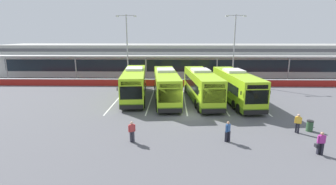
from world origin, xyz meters
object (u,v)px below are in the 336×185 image
pedestrian_child (228,131)px  pedestrian_near_bin (132,131)px  coach_bus_right_centre (236,87)px  lamp_post_centre (234,45)px  lamp_post_west (127,45)px  coach_bus_leftmost (135,84)px  litter_bin (310,126)px  pedestrian_in_dark_coat (298,123)px  pedestrian_with_handbag (321,143)px  coach_bus_left_centre (166,86)px  coach_bus_centre (202,86)px

pedestrian_child → pedestrian_near_bin: bearing=-178.6°
coach_bus_right_centre → pedestrian_child: size_ratio=7.61×
coach_bus_right_centre → lamp_post_centre: size_ratio=1.12×
lamp_post_west → lamp_post_centre: 17.18m
coach_bus_leftmost → lamp_post_centre: (14.67, 9.91, 4.50)m
pedestrian_child → litter_bin: pedestrian_child is taller
pedestrian_in_dark_coat → lamp_post_centre: bearing=91.2°
coach_bus_right_centre → lamp_post_west: size_ratio=1.12×
pedestrian_with_handbag → pedestrian_near_bin: same height
lamp_post_centre → lamp_post_west: bearing=-179.1°
pedestrian_with_handbag → coach_bus_left_centre: bearing=127.4°
coach_bus_left_centre → lamp_post_west: 13.42m
coach_bus_right_centre → pedestrian_in_dark_coat: coach_bus_right_centre is taller
lamp_post_west → lamp_post_centre: bearing=0.9°
coach_bus_right_centre → pedestrian_in_dark_coat: size_ratio=7.61×
coach_bus_right_centre → pedestrian_with_handbag: bearing=-80.1°
coach_bus_leftmost → pedestrian_in_dark_coat: (15.12, -11.39, -0.91)m
pedestrian_near_bin → coach_bus_right_centre: bearing=48.4°
coach_bus_centre → lamp_post_west: lamp_post_west is taller
coach_bus_centre → pedestrian_with_handbag: bearing=-65.4°
coach_bus_right_centre → coach_bus_centre: bearing=175.3°
coach_bus_centre → pedestrian_child: size_ratio=7.61×
coach_bus_left_centre → pedestrian_in_dark_coat: 15.11m
pedestrian_in_dark_coat → coach_bus_left_centre: bearing=137.4°
coach_bus_left_centre → lamp_post_west: size_ratio=1.12×
coach_bus_centre → lamp_post_centre: bearing=60.4°
pedestrian_with_handbag → lamp_post_centre: lamp_post_centre is taller
pedestrian_with_handbag → lamp_post_centre: (-0.12, 25.13, 5.43)m
pedestrian_child → pedestrian_near_bin: (-7.20, -0.18, 0.00)m
pedestrian_in_dark_coat → lamp_post_west: bearing=130.0°
coach_bus_leftmost → pedestrian_near_bin: bearing=-82.3°
pedestrian_in_dark_coat → pedestrian_near_bin: same height
coach_bus_leftmost → lamp_post_west: lamp_post_west is taller
coach_bus_leftmost → pedestrian_with_handbag: bearing=-45.8°
pedestrian_with_handbag → pedestrian_near_bin: (-12.97, 1.78, 0.02)m
pedestrian_in_dark_coat → litter_bin: pedestrian_in_dark_coat is taller
coach_bus_right_centre → coach_bus_leftmost: bearing=173.0°
pedestrian_with_handbag → coach_bus_right_centre: bearing=99.9°
pedestrian_near_bin → lamp_post_centre: (12.85, 23.35, 5.42)m
coach_bus_leftmost → pedestrian_in_dark_coat: bearing=-37.0°
coach_bus_left_centre → lamp_post_west: lamp_post_west is taller
coach_bus_leftmost → lamp_post_centre: bearing=34.0°
pedestrian_child → lamp_post_centre: size_ratio=0.15×
coach_bus_left_centre → coach_bus_right_centre: 8.37m
coach_bus_leftmost → coach_bus_centre: size_ratio=1.00×
pedestrian_child → lamp_post_centre: (5.66, 23.17, 5.42)m
litter_bin → lamp_post_centre: bearing=94.6°
pedestrian_near_bin → litter_bin: size_ratio=1.74×
pedestrian_with_handbag → lamp_post_west: (-17.30, 24.87, 5.43)m
coach_bus_left_centre → litter_bin: size_ratio=13.26×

